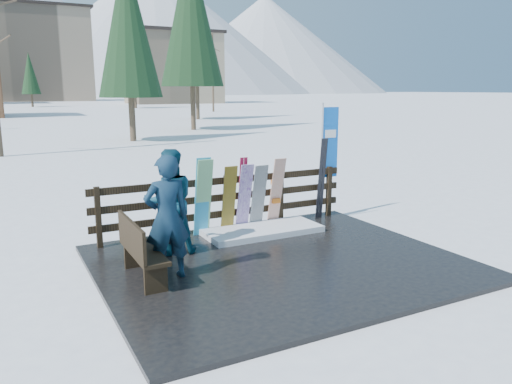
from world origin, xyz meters
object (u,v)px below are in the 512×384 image
snowboard_3 (244,197)px  snowboard_5 (276,192)px  snowboard_0 (202,197)px  bench (139,248)px  person_front (167,217)px  snowboard_4 (259,197)px  person_back (170,202)px  snowboard_2 (229,199)px  snowboard_1 (204,198)px  rental_flag (328,147)px

snowboard_3 → snowboard_5: snowboard_5 is taller
snowboard_0 → bench: bearing=-134.8°
snowboard_5 → snowboard_3: bearing=-180.0°
person_front → snowboard_4: bearing=-145.0°
snowboard_0 → person_back: bearing=-141.7°
bench → snowboard_2: size_ratio=1.06×
snowboard_3 → person_front: bearing=-140.6°
person_back → snowboard_5: bearing=-155.0°
bench → snowboard_2: (2.31, 1.74, 0.18)m
snowboard_5 → person_front: bearing=-148.5°
snowboard_0 → snowboard_4: snowboard_0 is taller
snowboard_3 → snowboard_1: bearing=180.0°
snowboard_1 → snowboard_3: bearing=-0.0°
snowboard_3 → snowboard_5: 0.76m
snowboard_2 → snowboard_5: size_ratio=0.93×
snowboard_1 → person_front: person_front is taller
snowboard_1 → snowboard_5: bearing=0.0°
snowboard_3 → person_front: size_ratio=0.74×
snowboard_0 → snowboard_4: 1.27m
bench → person_back: bearing=50.9°
snowboard_3 → person_front: person_front is taller
snowboard_2 → snowboard_4: 0.68m
snowboard_0 → snowboard_2: (0.58, -0.00, -0.10)m
bench → snowboard_2: bearing=37.0°
snowboard_1 → person_back: bearing=-142.7°
snowboard_2 → person_front: bearing=-135.7°
person_front → snowboard_5: bearing=-149.0°
snowboard_2 → snowboard_5: 1.11m
snowboard_2 → person_front: size_ratio=0.73×
person_back → person_front: bearing=79.7°
bench → snowboard_2: 2.90m
snowboard_5 → person_front: person_front is taller
person_front → snowboard_1: bearing=-126.5°
snowboard_2 → snowboard_0: bearing=180.0°
rental_flag → person_front: size_ratio=1.34×
snowboard_4 → person_back: person_back is taller
rental_flag → person_back: (-4.10, -0.97, -0.66)m
snowboard_0 → snowboard_1: (0.03, 0.00, -0.02)m
snowboard_2 → snowboard_3: size_ratio=0.98×
snowboard_5 → snowboard_1: bearing=180.0°
snowboard_1 → snowboard_5: 1.66m
snowboard_1 → person_back: person_back is taller
snowboard_1 → snowboard_5: snowboard_1 is taller
snowboard_4 → snowboard_0: bearing=180.0°
snowboard_2 → snowboard_5: (1.11, 0.00, 0.04)m
person_front → rental_flag: bearing=-155.5°
snowboard_2 → snowboard_4: size_ratio=1.01×
snowboard_4 → snowboard_1: bearing=180.0°
snowboard_0 → snowboard_3: (0.94, -0.00, -0.10)m
snowboard_2 → snowboard_5: snowboard_5 is taller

